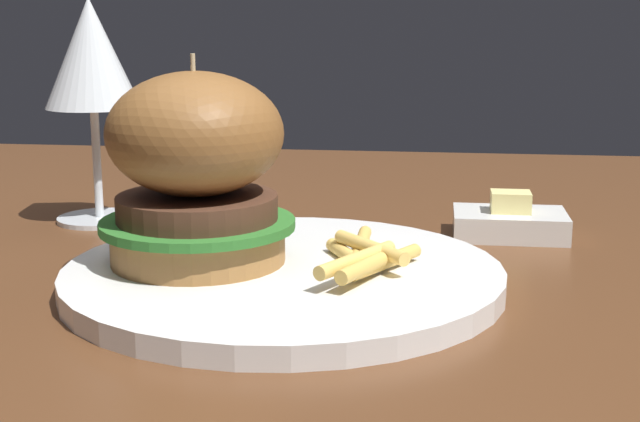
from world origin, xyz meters
TOP-DOWN VIEW (x-y plane):
  - dining_table at (0.00, 0.00)m, footprint 1.40×0.81m
  - main_plate at (-0.09, -0.18)m, footprint 0.28×0.28m
  - burger_sandwich at (-0.15, -0.18)m, footprint 0.13×0.13m
  - fries_pile at (-0.04, -0.18)m, footprint 0.06×0.14m
  - wine_glass at (-0.28, -0.02)m, footprint 0.08×0.08m
  - butter_dish at (0.06, -0.03)m, footprint 0.09×0.06m

SIDE VIEW (x-z plane):
  - dining_table at x=0.00m, z-range 0.28..1.02m
  - main_plate at x=-0.09m, z-range 0.74..0.75m
  - butter_dish at x=0.06m, z-range 0.73..0.77m
  - fries_pile at x=-0.04m, z-range 0.75..0.77m
  - burger_sandwich at x=-0.15m, z-range 0.75..0.88m
  - wine_glass at x=-0.28m, z-range 0.78..0.97m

